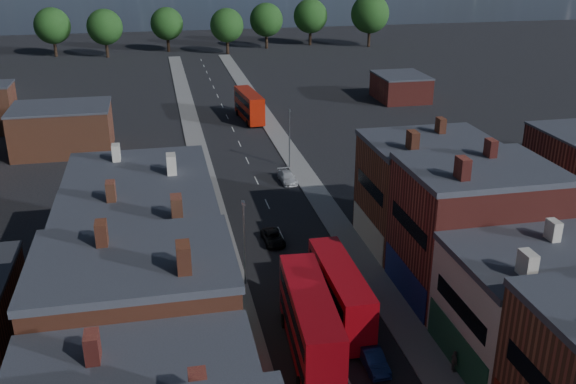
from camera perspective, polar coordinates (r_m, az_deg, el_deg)
name	(u,v)px	position (r m, az deg, el deg)	size (l,w,h in m)	color
pavement_west	(210,202)	(76.52, -6.92, -0.85)	(3.00, 200.00, 0.12)	gray
pavement_east	(317,193)	(78.51, 2.56, -0.11)	(3.00, 200.00, 0.12)	gray
lamp_post_2	(244,238)	(56.58, -3.91, -4.07)	(0.25, 0.70, 8.12)	slate
lamp_post_3	(289,134)	(85.89, 0.13, 5.14)	(0.25, 0.70, 8.12)	slate
bus_0	(310,322)	(48.21, 1.98, -11.49)	(3.70, 12.58, 5.37)	#A00912
bus_1	(340,292)	(52.48, 4.66, -8.89)	(2.87, 11.28, 4.87)	red
bus_2	(249,105)	(109.95, -3.47, 7.72)	(3.64, 11.45, 4.86)	#A11807
car_1	(373,359)	(48.72, 7.54, -14.48)	(1.43, 4.09, 1.35)	navy
car_2	(273,238)	(65.88, -1.34, -4.08)	(1.96, 4.25, 1.18)	black
car_3	(287,177)	(81.95, -0.06, 1.32)	(1.83, 4.51, 1.31)	silver
ped_3	(454,361)	(49.07, 14.57, -14.36)	(0.99, 0.45, 1.69)	#59554C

